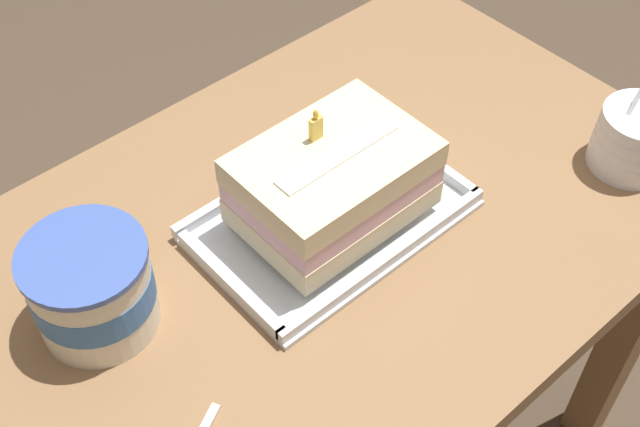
{
  "coord_description": "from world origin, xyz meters",
  "views": [
    {
      "loc": [
        -0.44,
        -0.52,
        1.52
      ],
      "look_at": [
        0.02,
        0.0,
        0.74
      ],
      "focal_mm": 46.89,
      "sensor_mm": 36.0,
      "label": 1
    }
  ],
  "objects_px": {
    "foil_tray": "(330,217)",
    "ice_cream_tub": "(92,288)",
    "bowl_stack": "(635,139)",
    "birthday_cake": "(330,180)"
  },
  "relations": [
    {
      "from": "foil_tray",
      "to": "birthday_cake",
      "type": "xyz_separation_m",
      "value": [
        -0.0,
        -0.0,
        0.07
      ]
    },
    {
      "from": "foil_tray",
      "to": "bowl_stack",
      "type": "bearing_deg",
      "value": -26.74
    },
    {
      "from": "foil_tray",
      "to": "birthday_cake",
      "type": "bearing_deg",
      "value": -90.0
    },
    {
      "from": "foil_tray",
      "to": "ice_cream_tub",
      "type": "height_order",
      "value": "ice_cream_tub"
    },
    {
      "from": "birthday_cake",
      "to": "ice_cream_tub",
      "type": "xyz_separation_m",
      "value": [
        -0.3,
        0.06,
        -0.01
      ]
    },
    {
      "from": "bowl_stack",
      "to": "ice_cream_tub",
      "type": "xyz_separation_m",
      "value": [
        -0.68,
        0.25,
        0.02
      ]
    },
    {
      "from": "birthday_cake",
      "to": "ice_cream_tub",
      "type": "distance_m",
      "value": 0.31
    },
    {
      "from": "bowl_stack",
      "to": "birthday_cake",
      "type": "bearing_deg",
      "value": 153.26
    },
    {
      "from": "foil_tray",
      "to": "bowl_stack",
      "type": "distance_m",
      "value": 0.42
    },
    {
      "from": "foil_tray",
      "to": "bowl_stack",
      "type": "xyz_separation_m",
      "value": [
        0.38,
        -0.19,
        0.04
      ]
    }
  ]
}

